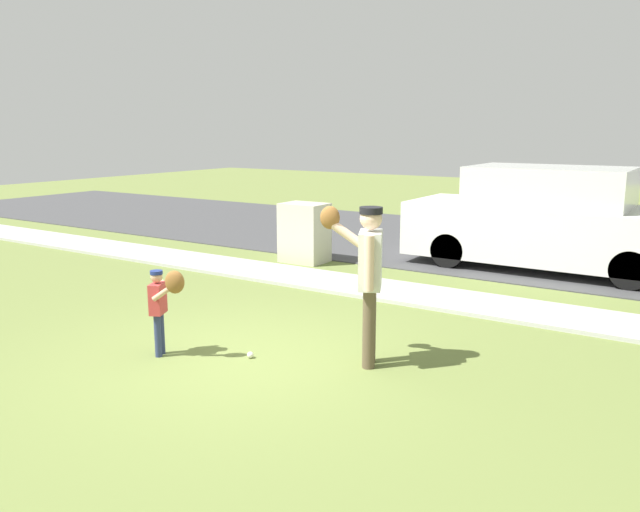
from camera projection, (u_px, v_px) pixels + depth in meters
ground_plane at (385, 294)px, 10.16m from camera, size 48.00×48.00×0.00m
sidewalk_strip at (388, 290)px, 10.24m from camera, size 36.00×1.20×0.06m
road_surface at (490, 245)px, 14.35m from camera, size 36.00×6.80×0.02m
person_adult at (367, 268)px, 6.91m from camera, size 0.86×0.57×1.76m
person_child at (163, 299)px, 7.23m from camera, size 0.55×0.33×1.04m
baseball at (250, 355)px, 7.30m from camera, size 0.07×0.07×0.07m
utility_cabinet at (304, 233)px, 12.48m from camera, size 0.86×0.65×1.15m
parked_van_white at (547, 221)px, 11.73m from camera, size 5.00×1.95×1.88m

